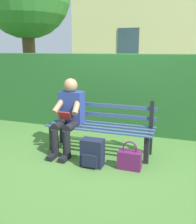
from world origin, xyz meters
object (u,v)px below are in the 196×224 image
Objects in this scene: backpack at (92,153)px; person_seated at (69,114)px; park_bench at (101,126)px; handbag at (130,159)px.

person_seated is at bearing -36.59° from backpack.
park_bench is at bearing -161.46° from person_seated.
backpack is at bearing 143.41° from person_seated.
person_seated reaches higher than handbag.
park_bench reaches higher than backpack.
park_bench is at bearing -84.00° from backpack.
handbag is at bearing 139.28° from park_bench.
backpack is 0.98× the size of handbag.
backpack is (-0.55, 0.41, -0.42)m from person_seated.
backpack is 0.52m from handbag.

